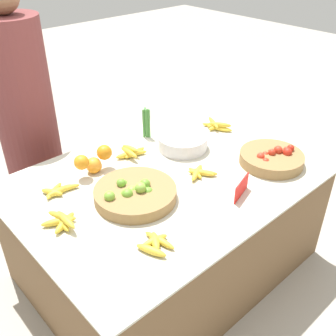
# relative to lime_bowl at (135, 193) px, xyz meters

# --- Properties ---
(ground_plane) EXTENTS (12.00, 12.00, 0.00)m
(ground_plane) POSITION_rel_lime_bowl_xyz_m (0.24, 0.04, -0.66)
(ground_plane) COLOR #ADA599
(market_table) EXTENTS (1.55, 1.13, 0.63)m
(market_table) POSITION_rel_lime_bowl_xyz_m (0.24, 0.04, -0.35)
(market_table) COLOR brown
(market_table) RESTS_ON ground_plane
(lime_bowl) EXTENTS (0.39, 0.39, 0.10)m
(lime_bowl) POSITION_rel_lime_bowl_xyz_m (0.00, 0.00, 0.00)
(lime_bowl) COLOR olive
(lime_bowl) RESTS_ON market_table
(tomato_basket) EXTENTS (0.34, 0.34, 0.09)m
(tomato_basket) POSITION_rel_lime_bowl_xyz_m (0.74, -0.24, 0.00)
(tomato_basket) COLOR olive
(tomato_basket) RESTS_ON market_table
(orange_pile) EXTENTS (0.22, 0.09, 0.14)m
(orange_pile) POSITION_rel_lime_bowl_xyz_m (-0.01, 0.32, 0.03)
(orange_pile) COLOR orange
(orange_pile) RESTS_ON market_table
(metal_bowl) EXTENTS (0.29, 0.29, 0.08)m
(metal_bowl) POSITION_rel_lime_bowl_xyz_m (0.51, 0.20, 0.01)
(metal_bowl) COLOR silver
(metal_bowl) RESTS_ON market_table
(price_sign) EXTENTS (0.15, 0.05, 0.09)m
(price_sign) POSITION_rel_lime_bowl_xyz_m (0.39, -0.32, 0.01)
(price_sign) COLOR red
(price_sign) RESTS_ON market_table
(veg_bundle) EXTENTS (0.04, 0.05, 0.18)m
(veg_bundle) POSITION_rel_lime_bowl_xyz_m (0.44, 0.45, 0.06)
(veg_bundle) COLOR #4C8E42
(veg_bundle) RESTS_ON market_table
(banana_bunch_front_left) EXTENTS (0.15, 0.21, 0.05)m
(banana_bunch_front_left) POSITION_rel_lime_bowl_xyz_m (0.83, 0.23, -0.01)
(banana_bunch_front_left) COLOR gold
(banana_bunch_front_left) RESTS_ON market_table
(banana_bunch_back_center) EXTENTS (0.19, 0.15, 0.06)m
(banana_bunch_back_center) POSITION_rel_lime_bowl_xyz_m (0.23, 0.32, -0.01)
(banana_bunch_back_center) COLOR gold
(banana_bunch_back_center) RESTS_ON market_table
(banana_bunch_front_center) EXTENTS (0.19, 0.11, 0.03)m
(banana_bunch_front_center) POSITION_rel_lime_bowl_xyz_m (-0.25, 0.29, -0.02)
(banana_bunch_front_center) COLOR gold
(banana_bunch_front_center) RESTS_ON market_table
(banana_bunch_middle_right) EXTENTS (0.15, 0.17, 0.03)m
(banana_bunch_middle_right) POSITION_rel_lime_bowl_xyz_m (-0.14, -0.31, -0.02)
(banana_bunch_middle_right) COLOR gold
(banana_bunch_middle_right) RESTS_ON market_table
(banana_bunch_middle_left) EXTENTS (0.16, 0.15, 0.03)m
(banana_bunch_middle_left) POSITION_rel_lime_bowl_xyz_m (0.37, -0.06, -0.02)
(banana_bunch_middle_left) COLOR gold
(banana_bunch_middle_left) RESTS_ON market_table
(banana_bunch_front_right) EXTENTS (0.16, 0.18, 0.06)m
(banana_bunch_front_right) POSITION_rel_lime_bowl_xyz_m (-0.35, 0.06, -0.01)
(banana_bunch_front_right) COLOR gold
(banana_bunch_front_right) RESTS_ON market_table
(vendor_person) EXTENTS (0.35, 0.35, 1.52)m
(vendor_person) POSITION_rel_lime_bowl_xyz_m (-0.06, 0.99, 0.03)
(vendor_person) COLOR brown
(vendor_person) RESTS_ON ground_plane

